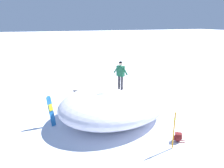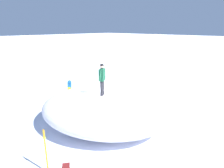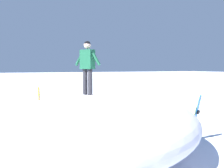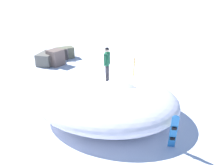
% 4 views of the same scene
% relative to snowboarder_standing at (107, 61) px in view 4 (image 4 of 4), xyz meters
% --- Properties ---
extents(ground, '(240.00, 240.00, 0.00)m').
position_rel_snowboarder_standing_xyz_m(ground, '(-0.25, -0.27, -2.75)').
color(ground, white).
extents(snow_mound, '(7.87, 8.62, 1.80)m').
position_rel_snowboarder_standing_xyz_m(snow_mound, '(-0.32, -0.20, -1.85)').
color(snow_mound, white).
rests_on(snow_mound, ground).
extents(snowboarder_standing, '(0.89, 0.56, 1.60)m').
position_rel_snowboarder_standing_xyz_m(snowboarder_standing, '(0.00, 0.00, 0.00)').
color(snowboarder_standing, black).
rests_on(snowboarder_standing, snow_mound).
extents(snowboard_primary_upright, '(0.43, 0.42, 1.68)m').
position_rel_snowboarder_standing_xyz_m(snowboard_primary_upright, '(-0.54, -3.86, -1.88)').
color(snowboard_primary_upright, '#2672BF').
rests_on(snowboard_primary_upright, ground).
extents(backpack_far, '(0.51, 0.58, 0.43)m').
position_rel_snowboarder_standing_xyz_m(backpack_far, '(3.29, 1.59, -2.53)').
color(backpack_far, maroon).
rests_on(backpack_far, ground).
extents(trail_marker_pole, '(0.10, 0.10, 1.77)m').
position_rel_snowboarder_standing_xyz_m(trail_marker_pole, '(3.69, 1.00, -1.81)').
color(trail_marker_pole, orange).
rests_on(trail_marker_pole, ground).
extents(rock_outcrop, '(3.76, 2.11, 1.22)m').
position_rel_snowboarder_standing_xyz_m(rock_outcrop, '(3.24, 8.35, -2.24)').
color(rock_outcrop, '#63644F').
rests_on(rock_outcrop, ground).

